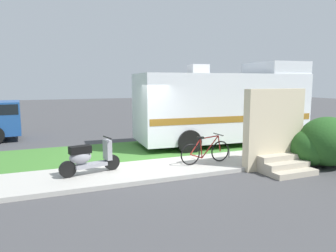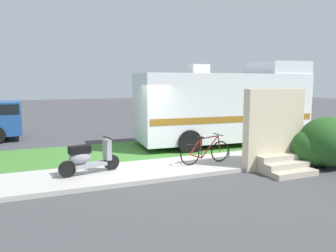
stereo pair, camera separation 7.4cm
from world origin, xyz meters
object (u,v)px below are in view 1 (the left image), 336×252
scooter (88,158)px  motorhome_rv (223,106)px  bicycle (206,151)px  bottle_green (229,154)px

scooter → motorhome_rv: bearing=23.8°
motorhome_rv → bicycle: size_ratio=4.09×
bottle_green → motorhome_rv: bearing=62.0°
scooter → bottle_green: size_ratio=6.18×
motorhome_rv → bottle_green: bearing=-118.0°
bicycle → bottle_green: 1.16m
scooter → bicycle: bearing=-3.4°
scooter → bottle_green: bearing=1.9°
motorhome_rv → scooter: (-5.87, -2.59, -1.05)m
bicycle → bottle_green: bearing=18.2°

